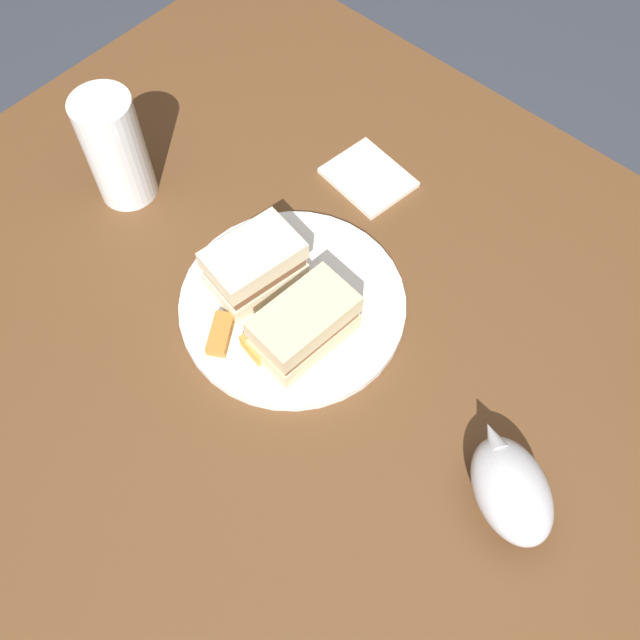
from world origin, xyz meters
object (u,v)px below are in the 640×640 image
at_px(pint_glass, 117,154).
at_px(plate, 293,304).
at_px(napkin, 368,177).
at_px(gravy_boat, 511,489).
at_px(sandwich_half_right, 304,325).
at_px(sandwich_half_left, 253,267).

bearing_deg(pint_glass, plate, 2.67).
bearing_deg(napkin, plate, -74.05).
relative_size(gravy_boat, napkin, 1.26).
relative_size(sandwich_half_right, napkin, 1.14).
bearing_deg(plate, gravy_boat, -4.50).
bearing_deg(plate, sandwich_half_left, -167.83).
relative_size(sandwich_half_right, pint_glass, 0.80).
height_order(sandwich_half_left, napkin, sandwich_half_left).
bearing_deg(pint_glass, sandwich_half_right, -2.44).
bearing_deg(plate, napkin, 105.95).
distance_m(gravy_boat, napkin, 0.46).
bearing_deg(sandwich_half_left, pint_glass, -179.48).
relative_size(sandwich_half_left, sandwich_half_right, 0.96).
relative_size(sandwich_half_left, napkin, 1.10).
bearing_deg(sandwich_half_left, sandwich_half_right, -9.43).
bearing_deg(sandwich_half_right, pint_glass, 177.56).
distance_m(sandwich_half_right, pint_glass, 0.34).
height_order(sandwich_half_right, gravy_boat, sandwich_half_right).
height_order(plate, sandwich_half_left, sandwich_half_left).
xyz_separation_m(sandwich_half_left, sandwich_half_right, (0.10, -0.02, -0.00)).
xyz_separation_m(plate, sandwich_half_right, (0.05, -0.03, 0.04)).
distance_m(sandwich_half_left, gravy_boat, 0.38).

